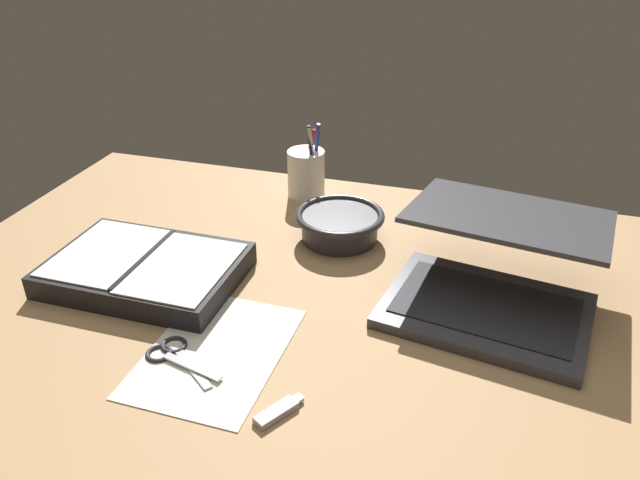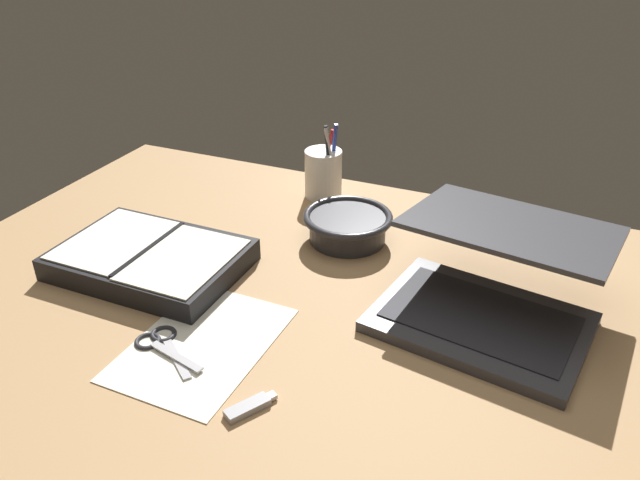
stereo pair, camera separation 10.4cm
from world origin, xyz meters
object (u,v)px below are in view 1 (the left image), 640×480
at_px(bowl, 340,224).
at_px(scissors, 173,354).
at_px(pen_cup, 306,173).
at_px(planner, 146,269).
at_px(laptop, 494,277).

relative_size(bowl, scissors, 1.31).
height_order(pen_cup, planner, pen_cup).
xyz_separation_m(bowl, pen_cup, (-0.12, 0.16, 0.02)).
distance_m(bowl, scissors, 0.42).
bearing_deg(laptop, scissors, -139.25).
xyz_separation_m(laptop, scissors, (-0.43, -0.26, -0.05)).
distance_m(laptop, planner, 0.57).
bearing_deg(planner, pen_cup, 68.43).
bearing_deg(planner, scissors, -49.70).
relative_size(laptop, scissors, 2.83).
height_order(laptop, planner, laptop).
xyz_separation_m(pen_cup, planner, (-0.16, -0.39, -0.03)).
bearing_deg(pen_cup, bowl, -53.70).
height_order(laptop, scissors, laptop).
height_order(laptop, bowl, laptop).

